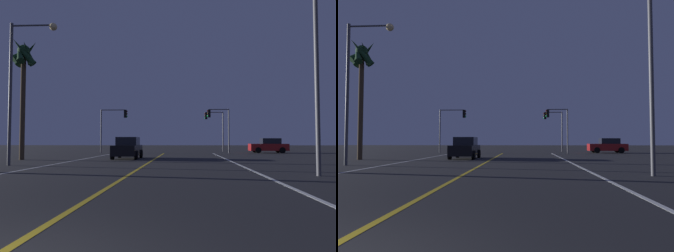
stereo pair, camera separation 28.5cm
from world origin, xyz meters
The scene contains 11 objects.
lane_edge_right centered at (5.49, 13.66, 0.00)m, with size 0.16×39.31×0.01m, color silver.
lane_edge_left centered at (-5.49, 13.66, 0.00)m, with size 0.16×39.31×0.01m, color silver.
lane_center_divider centered at (0.00, 13.66, 0.00)m, with size 0.16×39.31×0.01m, color gold.
car_crossing_side centered at (12.08, 35.13, 0.82)m, with size 4.30×2.02×1.70m.
car_oncoming centered at (-2.19, 22.40, 0.82)m, with size 2.02×4.30×1.70m.
traffic_light_near_right centered at (6.12, 33.81, 3.72)m, with size 2.52×0.36×5.01m.
traffic_light_near_left centered at (-5.79, 33.81, 3.75)m, with size 3.14×0.36×5.01m.
traffic_light_far_right centered at (6.15, 39.31, 3.83)m, with size 2.48×0.36×5.18m.
street_lamp_right_near centered at (7.04, 10.35, 5.19)m, with size 2.66×0.44×8.14m.
street_lamp_left_mid centered at (-7.02, 14.96, 5.23)m, with size 2.76×0.44×8.19m.
palm_tree_left_mid centered at (-9.71, 20.40, 7.19)m, with size 2.18×2.07×9.07m.
Camera 2 is at (2.58, -2.88, 1.40)m, focal length 34.49 mm.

